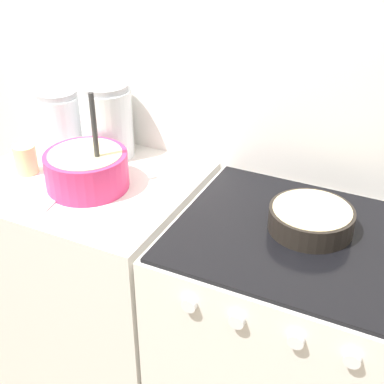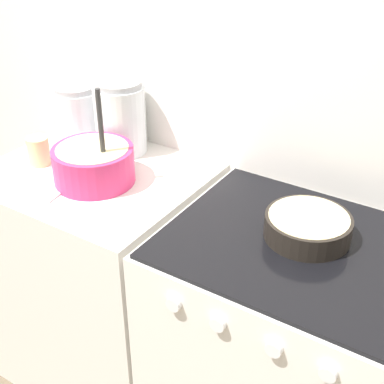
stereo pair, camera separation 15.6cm
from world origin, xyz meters
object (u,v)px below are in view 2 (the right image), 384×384
(tin_can, at_px, (39,152))
(storage_jar_left, at_px, (77,116))
(stove, at_px, (285,362))
(storage_jar_middle, at_px, (121,122))
(baking_pan, at_px, (308,226))
(mixing_bowl, at_px, (94,162))

(tin_can, bearing_deg, storage_jar_left, 100.96)
(stove, bearing_deg, storage_jar_left, 169.01)
(stove, height_order, storage_jar_middle, storage_jar_middle)
(storage_jar_left, xyz_separation_m, storage_jar_middle, (0.21, 0.00, 0.02))
(baking_pan, xyz_separation_m, storage_jar_left, (-0.97, 0.15, 0.05))
(mixing_bowl, distance_m, tin_can, 0.23)
(stove, distance_m, storage_jar_middle, 0.97)
(baking_pan, bearing_deg, tin_can, -174.31)
(mixing_bowl, distance_m, storage_jar_middle, 0.24)
(mixing_bowl, xyz_separation_m, storage_jar_left, (-0.28, 0.22, 0.02))
(mixing_bowl, distance_m, storage_jar_left, 0.36)
(storage_jar_left, bearing_deg, tin_can, -79.04)
(mixing_bowl, distance_m, baking_pan, 0.70)
(stove, bearing_deg, tin_can, -176.70)
(baking_pan, bearing_deg, storage_jar_left, 171.27)
(storage_jar_left, bearing_deg, storage_jar_middle, 0.00)
(mixing_bowl, height_order, storage_jar_middle, mixing_bowl)
(mixing_bowl, height_order, baking_pan, mixing_bowl)
(storage_jar_middle, bearing_deg, mixing_bowl, -72.87)
(baking_pan, height_order, storage_jar_left, storage_jar_left)
(stove, height_order, tin_can, tin_can)
(storage_jar_middle, relative_size, tin_can, 2.51)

